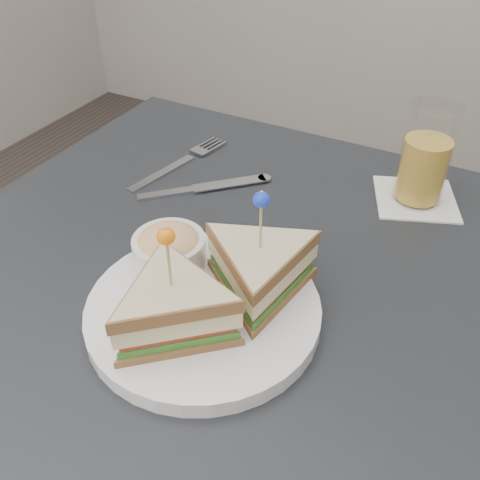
# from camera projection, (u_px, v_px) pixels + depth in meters

# --- Properties ---
(table) EXTENTS (0.80, 0.80, 0.75)m
(table) POSITION_uv_depth(u_px,v_px,m) (230.00, 317.00, 0.71)
(table) COLOR black
(table) RESTS_ON ground
(plate_meal) EXTENTS (0.31, 0.31, 0.15)m
(plate_meal) POSITION_uv_depth(u_px,v_px,m) (209.00, 289.00, 0.58)
(plate_meal) COLOR white
(plate_meal) RESTS_ON table
(cutlery_fork) EXTENTS (0.06, 0.21, 0.01)m
(cutlery_fork) POSITION_uv_depth(u_px,v_px,m) (183.00, 161.00, 0.87)
(cutlery_fork) COLOR silver
(cutlery_fork) RESTS_ON table
(cutlery_knife) EXTENTS (0.16, 0.16, 0.01)m
(cutlery_knife) POSITION_uv_depth(u_px,v_px,m) (199.00, 188.00, 0.81)
(cutlery_knife) COLOR silver
(cutlery_knife) RESTS_ON table
(drink_set) EXTENTS (0.15, 0.15, 0.15)m
(drink_set) POSITION_uv_depth(u_px,v_px,m) (425.00, 161.00, 0.75)
(drink_set) COLOR white
(drink_set) RESTS_ON table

